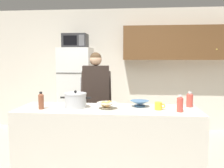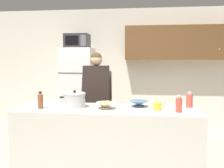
% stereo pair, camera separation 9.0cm
% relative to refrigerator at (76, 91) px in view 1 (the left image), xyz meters
% --- Properties ---
extents(back_wall_unit, '(6.00, 0.48, 2.60)m').
position_rel_refrigerator_xyz_m(back_wall_unit, '(1.12, 0.40, 0.54)').
color(back_wall_unit, silver).
rests_on(back_wall_unit, ground).
extents(kitchen_island, '(2.29, 0.68, 0.92)m').
position_rel_refrigerator_xyz_m(kitchen_island, '(0.87, -1.85, -0.42)').
color(kitchen_island, silver).
rests_on(kitchen_island, ground).
extents(refrigerator, '(0.64, 0.68, 1.76)m').
position_rel_refrigerator_xyz_m(refrigerator, '(0.00, 0.00, 0.00)').
color(refrigerator, white).
rests_on(refrigerator, ground).
extents(microwave, '(0.48, 0.37, 0.28)m').
position_rel_refrigerator_xyz_m(microwave, '(0.00, -0.02, 1.02)').
color(microwave, '#2D2D30').
rests_on(microwave, refrigerator).
extents(person_near_pot, '(0.54, 0.47, 1.64)m').
position_rel_refrigerator_xyz_m(person_near_pot, '(0.58, -1.03, 0.15)').
color(person_near_pot, '#726656').
rests_on(person_near_pot, ground).
extents(cooking_pot, '(0.39, 0.28, 0.23)m').
position_rel_refrigerator_xyz_m(cooking_pot, '(0.45, -1.84, 0.14)').
color(cooking_pot, silver).
rests_on(cooking_pot, kitchen_island).
extents(coffee_mug, '(0.13, 0.09, 0.10)m').
position_rel_refrigerator_xyz_m(coffee_mug, '(1.49, -1.88, 0.09)').
color(coffee_mug, yellow).
rests_on(coffee_mug, kitchen_island).
extents(bread_bowl, '(0.25, 0.25, 0.10)m').
position_rel_refrigerator_xyz_m(bread_bowl, '(0.85, -1.87, 0.09)').
color(bread_bowl, beige).
rests_on(bread_bowl, kitchen_island).
extents(empty_bowl, '(0.25, 0.25, 0.08)m').
position_rel_refrigerator_xyz_m(empty_bowl, '(1.27, -1.70, 0.09)').
color(empty_bowl, '#4C7299').
rests_on(empty_bowl, kitchen_island).
extents(bottle_near_edge, '(0.07, 0.07, 0.22)m').
position_rel_refrigerator_xyz_m(bottle_near_edge, '(0.04, -1.97, 0.15)').
color(bottle_near_edge, brown).
rests_on(bottle_near_edge, kitchen_island).
extents(bottle_mid_counter, '(0.08, 0.08, 0.20)m').
position_rel_refrigerator_xyz_m(bottle_mid_counter, '(1.91, -1.66, 0.14)').
color(bottle_mid_counter, '#D84C3F').
rests_on(bottle_mid_counter, kitchen_island).
extents(bottle_far_corner, '(0.07, 0.07, 0.20)m').
position_rel_refrigerator_xyz_m(bottle_far_corner, '(1.73, -1.97, 0.14)').
color(bottle_far_corner, '#D84C3F').
rests_on(bottle_far_corner, kitchen_island).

